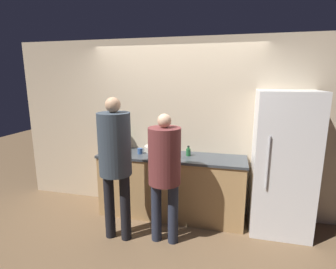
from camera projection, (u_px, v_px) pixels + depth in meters
The scene contains 11 objects.
ground_plane at pixel (166, 226), 3.67m from camera, with size 14.00×14.00×0.00m, color brown.
wall_back at pixel (176, 127), 3.99m from camera, with size 5.20×0.06×2.60m.
counter at pixel (171, 185), 3.89m from camera, with size 2.13×0.61×0.94m.
refrigerator at pixel (283, 164), 3.40m from camera, with size 0.75×0.64×1.88m.
person_left at pixel (115, 155), 3.18m from camera, with size 0.40×0.40×1.81m.
person_center at pixel (164, 166), 3.13m from camera, with size 0.39×0.39×1.63m.
fruit_bowl at pixel (153, 148), 3.98m from camera, with size 0.27×0.27×0.12m.
utensil_crock at pixel (165, 149), 3.86m from camera, with size 0.12×0.12×0.30m.
bottle_green at pixel (188, 152), 3.75m from camera, with size 0.07×0.07×0.15m.
cup_blue at pixel (140, 151), 3.86m from camera, with size 0.07×0.07×0.08m.
potted_plant at pixel (124, 139), 4.13m from camera, with size 0.18×0.18×0.28m.
Camera 1 is at (0.83, -3.20, 2.03)m, focal length 28.00 mm.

